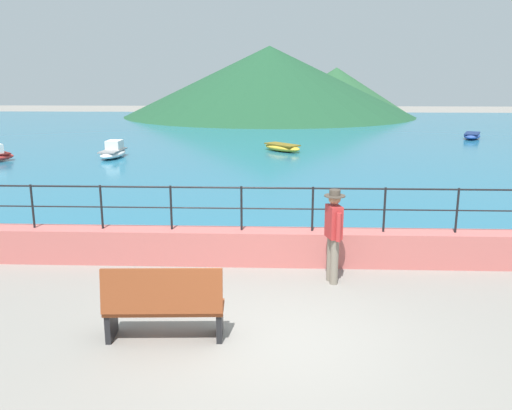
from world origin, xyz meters
name	(u,v)px	position (x,y,z in m)	size (l,w,h in m)	color
ground_plane	(276,338)	(0.00, 0.00, 0.00)	(120.00, 120.00, 0.00)	gray
promenade_wall	(277,247)	(0.00, 3.20, 0.35)	(20.00, 0.56, 0.70)	#BC605B
railing	(277,201)	(0.00, 3.20, 1.31)	(18.44, 0.04, 0.90)	black
lake_water	(278,137)	(0.00, 25.84, 0.03)	(64.00, 44.32, 0.06)	#236B89
hill_main	(269,81)	(-0.84, 43.69, 3.16)	(26.84, 26.84, 6.31)	#1E4C2D
hill_secondary	(336,91)	(5.51, 45.60, 2.21)	(14.19, 14.19, 4.42)	#285633
bench_main	(164,304)	(-1.60, -0.13, 0.56)	(1.73, 0.64, 1.13)	brown
person_walking	(334,231)	(1.03, 2.23, 0.98)	(0.38, 0.55, 1.75)	slate
boat_0	(113,152)	(-7.51, 16.97, 0.33)	(1.00, 2.34, 0.76)	white
boat_1	(282,147)	(0.22, 19.38, 0.26)	(2.22, 2.30, 0.36)	gold
boat_3	(472,135)	(11.46, 25.12, 0.26)	(1.75, 2.47, 0.36)	#2D4C9E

